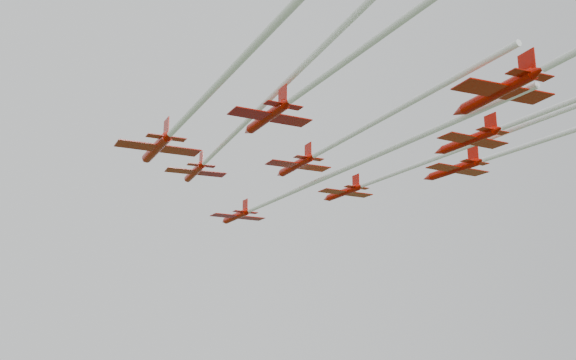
{
  "coord_description": "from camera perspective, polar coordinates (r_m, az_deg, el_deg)",
  "views": [
    {
      "loc": [
        -13.24,
        -87.12,
        29.19
      ],
      "look_at": [
        -2.44,
        -1.6,
        51.42
      ],
      "focal_mm": 40.0,
      "sensor_mm": 36.0,
      "label": 1
    }
  ],
  "objects": [
    {
      "name": "jet_row3_left",
      "position": [
        61.17,
        -7.48,
        7.2
      ],
      "size": [
        24.64,
        64.78,
        2.91
      ],
      "rotation": [
        0.0,
        0.0,
        0.32
      ],
      "color": "#AF0B00"
    },
    {
      "name": "jet_row4_right",
      "position": [
        65.84,
        24.25,
        6.56
      ],
      "size": [
        22.46,
        53.01,
        2.51
      ],
      "rotation": [
        0.0,
        0.0,
        0.37
      ],
      "color": "#AF0B00"
    },
    {
      "name": "jet_row2_right",
      "position": [
        92.46,
        8.85,
        0.35
      ],
      "size": [
        20.63,
        48.31,
        2.62
      ],
      "rotation": [
        0.0,
        0.0,
        0.36
      ],
      "color": "#AF0B00"
    },
    {
      "name": "jet_row3_mid",
      "position": [
        76.69,
        3.88,
        3.04
      ],
      "size": [
        17.0,
        43.36,
        2.56
      ],
      "rotation": [
        0.0,
        0.0,
        0.32
      ],
      "color": "#AF0B00"
    },
    {
      "name": "jet_row2_left",
      "position": [
        77.27,
        -5.57,
        3.41
      ],
      "size": [
        18.19,
        57.08,
        2.52
      ],
      "rotation": [
        0.0,
        0.0,
        0.26
      ],
      "color": "#AF0B00"
    },
    {
      "name": "jet_lead",
      "position": [
        91.96,
        0.02,
        -1.22
      ],
      "size": [
        27.03,
        66.0,
        2.71
      ],
      "rotation": [
        0.0,
        0.0,
        0.36
      ],
      "color": "#AF0B00"
    },
    {
      "name": "jet_row3_right",
      "position": [
        82.4,
        21.3,
        3.18
      ],
      "size": [
        24.32,
        55.17,
        2.76
      ],
      "rotation": [
        0.0,
        0.0,
        0.38
      ],
      "color": "#AF0B00"
    },
    {
      "name": "jet_row4_left",
      "position": [
        52.49,
        3.03,
        9.05
      ],
      "size": [
        17.81,
        43.41,
        2.36
      ],
      "rotation": [
        0.0,
        0.0,
        0.35
      ],
      "color": "#AF0B00"
    }
  ]
}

